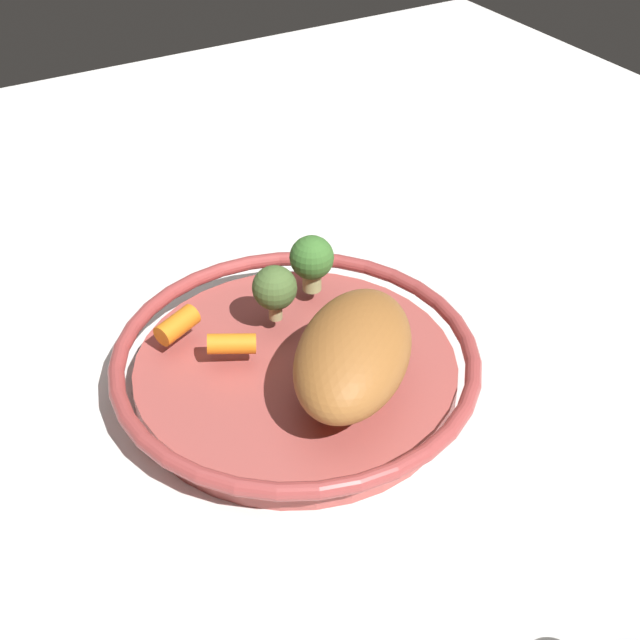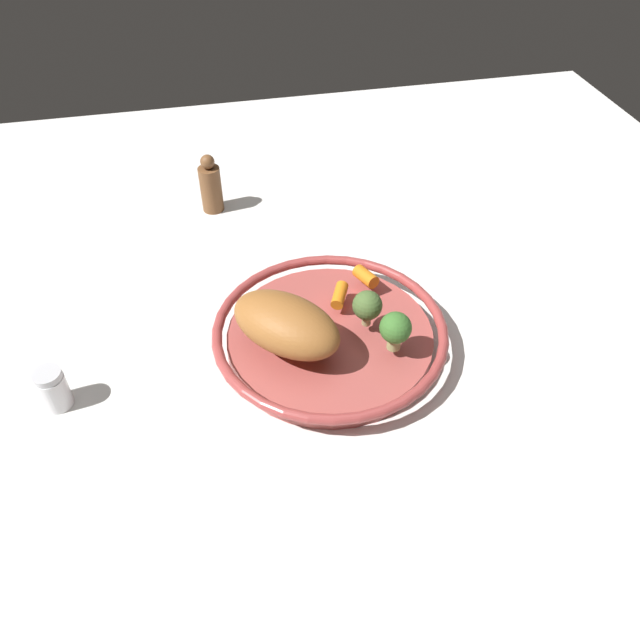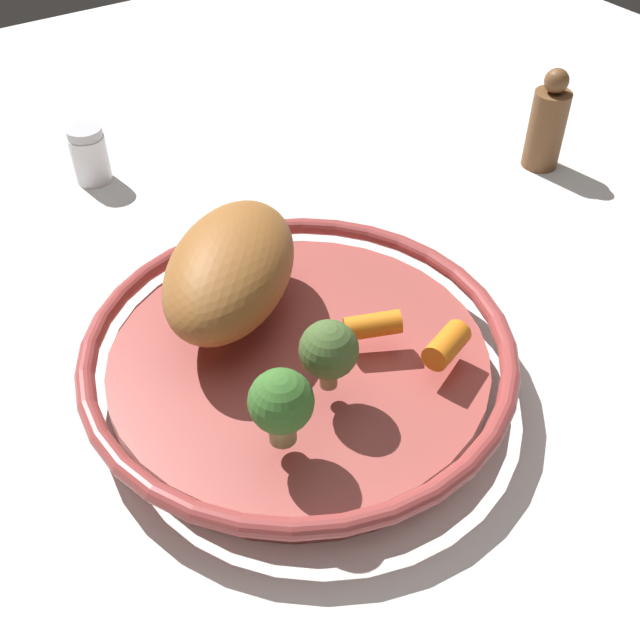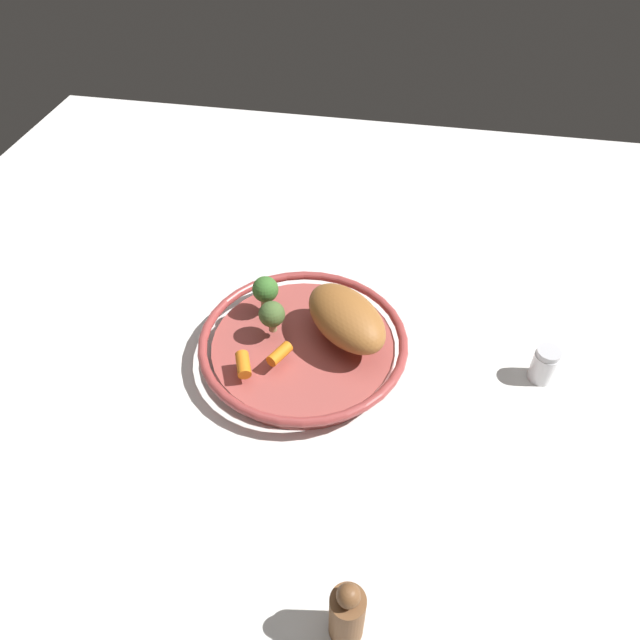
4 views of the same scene
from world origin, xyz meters
The scene contains 7 objects.
ground_plane centered at (0.00, 0.00, 0.00)m, with size 1.81×1.81×0.00m, color silver.
serving_bowl centered at (0.00, 0.00, 0.03)m, with size 0.35×0.35×0.05m.
roast_chicken_piece centered at (0.02, -0.07, 0.08)m, with size 0.17×0.10×0.07m, color #9B5F2C.
baby_carrot_center centered at (-0.05, 0.03, 0.06)m, with size 0.02×0.02×0.05m, color orange.
baby_carrot_back centered at (-0.09, 0.08, 0.06)m, with size 0.02×0.02×0.04m, color orange.
broccoli_floret_small centered at (0.01, 0.05, 0.08)m, with size 0.04×0.04×0.06m.
broccoli_floret_edge centered at (0.06, 0.08, 0.08)m, with size 0.05×0.05×0.06m.
Camera 1 is at (-0.29, -0.55, 0.56)m, focal length 47.80 mm.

